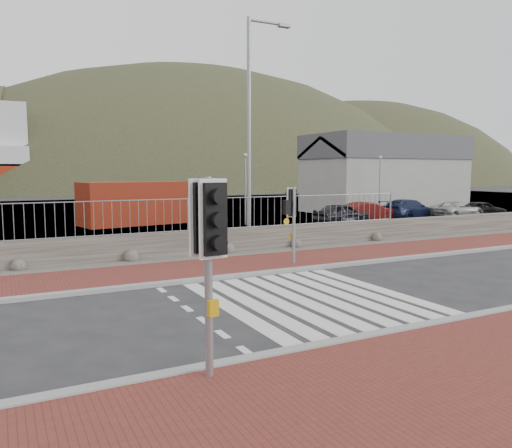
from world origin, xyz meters
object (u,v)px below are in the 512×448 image
car_d (456,210)px  car_e (482,209)px  streetlight (252,120)px  car_b (368,212)px  shipping_container (133,203)px  car_c (408,209)px  traffic_signal_near (208,235)px  traffic_signal_far (293,209)px  car_a (342,214)px

car_d → car_e: (2.24, -0.21, -0.00)m
streetlight → car_b: bearing=28.7°
shipping_container → car_d: bearing=-27.5°
streetlight → car_c: 16.08m
streetlight → car_b: 13.03m
traffic_signal_near → car_c: bearing=32.9°
traffic_signal_far → shipping_container: size_ratio=0.44×
shipping_container → car_c: shipping_container is taller
car_a → car_d: size_ratio=0.92×
car_c → car_e: car_c is taller
shipping_container → car_d: size_ratio=1.50×
car_a → traffic_signal_near: bearing=132.8°
car_b → car_d: size_ratio=0.94×
car_b → car_e: bearing=-94.5°
shipping_container → car_c: (16.49, -5.11, -0.59)m
car_a → car_d: (9.05, -0.41, -0.07)m
streetlight → car_e: (19.91, 4.81, -4.57)m
streetlight → car_e: size_ratio=2.84×
streetlight → car_c: (14.26, 5.93, -4.47)m
streetlight → car_a: size_ratio=2.51×
shipping_container → car_e: size_ratio=1.86×
car_a → car_e: (11.29, -0.61, -0.07)m
streetlight → shipping_container: bearing=102.3°
streetlight → car_e: 20.99m
streetlight → car_a: bearing=33.1°
traffic_signal_near → shipping_container: size_ratio=0.51×
traffic_signal_near → car_a: 22.70m
car_b → car_a: bearing=98.5°
car_d → car_e: car_d is taller
traffic_signal_near → traffic_signal_far: size_ratio=1.17×
car_a → car_e: bearing=-98.4°
traffic_signal_near → car_e: 31.06m
traffic_signal_far → car_c: bearing=-156.3°
car_d → streetlight: bearing=100.2°
streetlight → shipping_container: 11.91m
traffic_signal_far → streetlight: bearing=-109.6°
traffic_signal_near → shipping_container: traffic_signal_near is taller
traffic_signal_near → car_c: 27.12m
traffic_signal_near → traffic_signal_far: (5.83, 7.17, -0.30)m
car_e → traffic_signal_near: bearing=138.4°
traffic_signal_far → car_d: traffic_signal_far is taller
streetlight → car_e: bearing=14.5°
shipping_container → traffic_signal_far: bearing=-94.9°
traffic_signal_near → streetlight: bearing=53.4°
car_a → car_b: (2.19, 0.28, -0.00)m
traffic_signal_far → shipping_container: bearing=-94.8°
car_b → car_e: car_b is taller
car_b → car_d: car_b is taller
traffic_signal_far → car_a: 13.49m
car_e → car_c: bearing=95.7°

